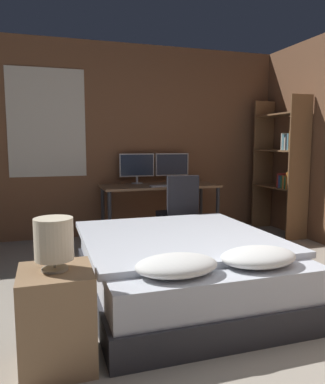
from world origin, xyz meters
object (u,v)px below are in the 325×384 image
object	(u,v)px
monitor_left	(137,166)
bedside_lamp	(54,240)
bed	(182,267)
nightstand	(57,318)
computer_mouse	(185,185)
desk	(160,191)
office_chair	(179,221)
keyboard	(165,186)
bookshelf	(284,162)
monitor_right	(172,166)

from	to	relation	value
monitor_left	bedside_lamp	bearing A→B (deg)	-112.15
bed	nightstand	distance (m)	1.29
nightstand	computer_mouse	world-z (taller)	computer_mouse
desk	office_chair	world-z (taller)	office_chair
desk	keyboard	xyz separation A→B (m)	(-0.00, -0.23, 0.09)
computer_mouse	bookshelf	size ratio (longest dim) A/B	0.04
nightstand	computer_mouse	distance (m)	3.11
desk	office_chair	bearing A→B (deg)	-87.50
bed	nightstand	size ratio (longest dim) A/B	3.35
bookshelf	monitor_left	bearing A→B (deg)	163.27
desk	computer_mouse	size ratio (longest dim) A/B	22.87
bookshelf	computer_mouse	bearing A→B (deg)	174.93
keyboard	computer_mouse	bearing A→B (deg)	0.00
monitor_left	computer_mouse	bearing A→B (deg)	-40.53
keyboard	office_chair	distance (m)	0.60
bed	bedside_lamp	distance (m)	1.38
monitor_right	computer_mouse	size ratio (longest dim) A/B	7.13
monitor_right	office_chair	distance (m)	1.15
monitor_left	nightstand	bearing A→B (deg)	-112.15
monitor_left	bookshelf	world-z (taller)	bookshelf
desk	keyboard	bearing A→B (deg)	-90.00
desk	monitor_left	bearing A→B (deg)	137.89
monitor_left	monitor_right	size ratio (longest dim) A/B	1.00
monitor_right	bookshelf	distance (m)	1.59
bed	office_chair	xyz separation A→B (m)	(0.45, 1.31, 0.11)
bed	desk	world-z (taller)	desk
keyboard	bookshelf	world-z (taller)	bookshelf
nightstand	bedside_lamp	xyz separation A→B (m)	(-0.00, 0.00, 0.47)
desk	monitor_right	xyz separation A→B (m)	(0.26, 0.24, 0.33)
nightstand	bookshelf	world-z (taller)	bookshelf
monitor_left	keyboard	size ratio (longest dim) A/B	1.25
nightstand	bedside_lamp	world-z (taller)	bedside_lamp
bedside_lamp	monitor_right	xyz separation A→B (m)	(1.74, 2.98, 0.23)
office_chair	bed	bearing A→B (deg)	-108.98
bedside_lamp	office_chair	xyz separation A→B (m)	(1.51, 2.05, -0.40)
monitor_left	bookshelf	xyz separation A→B (m)	(2.00, -0.60, 0.07)
nightstand	keyboard	xyz separation A→B (m)	(1.48, 2.51, 0.46)
bed	keyboard	distance (m)	1.89
bookshelf	monitor_right	bearing A→B (deg)	157.79
monitor_right	keyboard	size ratio (longest dim) A/B	1.25
monitor_left	office_chair	size ratio (longest dim) A/B	0.53
monitor_right	keyboard	xyz separation A→B (m)	(-0.26, -0.47, -0.24)
monitor_right	keyboard	world-z (taller)	monitor_right
monitor_left	bed	bearing A→B (deg)	-93.99
desk	monitor_left	distance (m)	0.48
bed	bookshelf	bearing A→B (deg)	37.31
keyboard	bookshelf	size ratio (longest dim) A/B	0.20
computer_mouse	bookshelf	xyz separation A→B (m)	(1.45, -0.13, 0.29)
desk	keyboard	world-z (taller)	keyboard
computer_mouse	desk	bearing A→B (deg)	140.97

